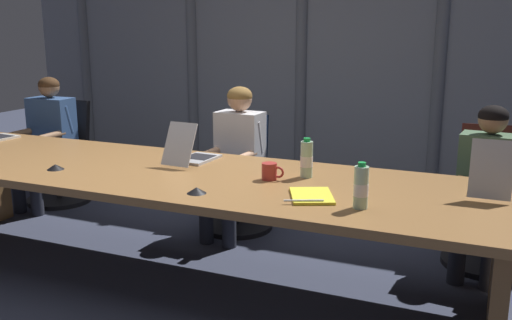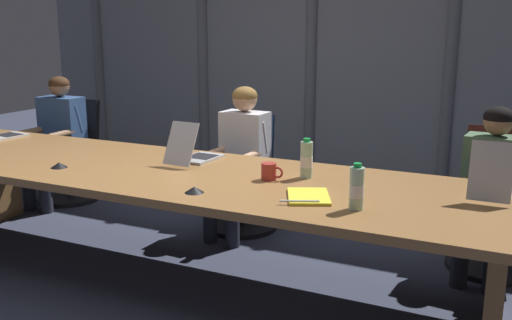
# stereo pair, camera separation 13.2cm
# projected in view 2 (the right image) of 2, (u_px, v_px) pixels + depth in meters

# --- Properties ---
(ground_plane) EXTENTS (14.03, 14.03, 0.00)m
(ground_plane) POSITION_uv_depth(u_px,v_px,m) (176.00, 274.00, 3.87)
(ground_plane) COLOR #383D51
(conference_table) EXTENTS (4.48, 1.19, 0.73)m
(conference_table) POSITION_uv_depth(u_px,v_px,m) (173.00, 189.00, 3.73)
(conference_table) COLOR olive
(conference_table) RESTS_ON ground_plane
(curtain_backdrop) EXTENTS (7.01, 0.17, 3.16)m
(curtain_backdrop) POSITION_uv_depth(u_px,v_px,m) (317.00, 32.00, 5.93)
(curtain_backdrop) COLOR gray
(curtain_backdrop) RESTS_ON ground_plane
(laptop_left_mid) EXTENTS (0.24, 0.46, 0.29)m
(laptop_left_mid) POSITION_uv_depth(u_px,v_px,m) (194.00, 154.00, 3.92)
(laptop_left_mid) COLOR #BCBCC1
(laptop_left_mid) RESTS_ON conference_table
(laptop_center) EXTENTS (0.22, 0.42, 0.32)m
(laptop_center) POSITION_uv_depth(u_px,v_px,m) (491.00, 185.00, 3.12)
(laptop_center) COLOR #BCBCC1
(laptop_center) RESTS_ON conference_table
(office_chair_left_end) EXTENTS (0.60, 0.60, 0.95)m
(office_chair_left_end) POSITION_uv_depth(u_px,v_px,m) (71.00, 162.00, 5.52)
(office_chair_left_end) COLOR black
(office_chair_left_end) RESTS_ON ground_plane
(office_chair_left_mid) EXTENTS (0.60, 0.61, 0.92)m
(office_chair_left_mid) POSITION_uv_depth(u_px,v_px,m) (243.00, 185.00, 4.74)
(office_chair_left_mid) COLOR navy
(office_chair_left_mid) RESTS_ON ground_plane
(office_chair_center) EXTENTS (0.60, 0.60, 0.96)m
(office_chair_center) POSITION_uv_depth(u_px,v_px,m) (494.00, 216.00, 3.93)
(office_chair_center) COLOR #511E19
(office_chair_center) RESTS_ON ground_plane
(person_left_end) EXTENTS (0.42, 0.55, 1.19)m
(person_left_end) POSITION_uv_depth(u_px,v_px,m) (56.00, 132.00, 5.31)
(person_left_end) COLOR #335184
(person_left_end) RESTS_ON ground_plane
(person_left_mid) EXTENTS (0.39, 0.56, 1.18)m
(person_left_mid) POSITION_uv_depth(u_px,v_px,m) (240.00, 152.00, 4.51)
(person_left_mid) COLOR silver
(person_left_mid) RESTS_ON ground_plane
(person_center) EXTENTS (0.42, 0.57, 1.13)m
(person_center) POSITION_uv_depth(u_px,v_px,m) (491.00, 182.00, 3.74)
(person_center) COLOR #4C6B4C
(person_center) RESTS_ON ground_plane
(water_bottle_primary) EXTENTS (0.08, 0.08, 0.24)m
(water_bottle_primary) POSITION_uv_depth(u_px,v_px,m) (357.00, 189.00, 2.88)
(water_bottle_primary) COLOR #ADD1B2
(water_bottle_primary) RESTS_ON conference_table
(water_bottle_secondary) EXTENTS (0.08, 0.08, 0.25)m
(water_bottle_secondary) POSITION_uv_depth(u_px,v_px,m) (306.00, 160.00, 3.49)
(water_bottle_secondary) COLOR #ADD1B2
(water_bottle_secondary) RESTS_ON conference_table
(coffee_mug_far) EXTENTS (0.14, 0.09, 0.10)m
(coffee_mug_far) POSITION_uv_depth(u_px,v_px,m) (269.00, 171.00, 3.45)
(coffee_mug_far) COLOR #B2332D
(coffee_mug_far) RESTS_ON conference_table
(conference_mic_left_side) EXTENTS (0.11, 0.11, 0.03)m
(conference_mic_left_side) POSITION_uv_depth(u_px,v_px,m) (59.00, 165.00, 3.76)
(conference_mic_left_side) COLOR black
(conference_mic_left_side) RESTS_ON conference_table
(conference_mic_middle) EXTENTS (0.11, 0.11, 0.03)m
(conference_mic_middle) POSITION_uv_depth(u_px,v_px,m) (194.00, 190.00, 3.19)
(conference_mic_middle) COLOR black
(conference_mic_middle) RESTS_ON conference_table
(spiral_notepad) EXTENTS (0.32, 0.37, 0.03)m
(spiral_notepad) POSITION_uv_depth(u_px,v_px,m) (308.00, 197.00, 3.09)
(spiral_notepad) COLOR yellow
(spiral_notepad) RESTS_ON conference_table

